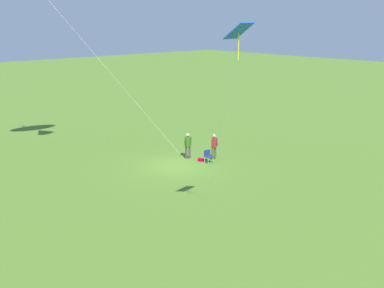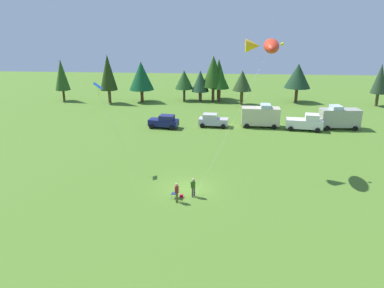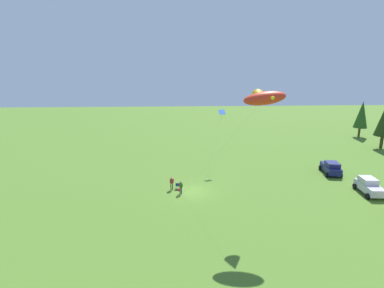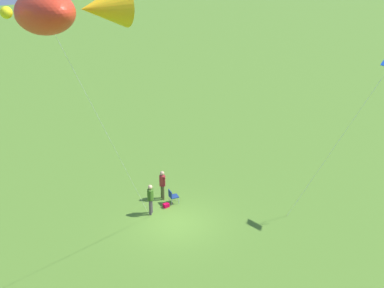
{
  "view_description": "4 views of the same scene",
  "coord_description": "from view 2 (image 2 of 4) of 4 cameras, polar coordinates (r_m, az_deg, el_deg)",
  "views": [
    {
      "loc": [
        -20.8,
        17.52,
        8.99
      ],
      "look_at": [
        -2.09,
        0.59,
        1.96
      ],
      "focal_mm": 42.0,
      "sensor_mm": 36.0,
      "label": 1
    },
    {
      "loc": [
        2.99,
        -31.18,
        14.65
      ],
      "look_at": [
        0.53,
        -1.52,
        4.87
      ],
      "focal_mm": 35.0,
      "sensor_mm": 36.0,
      "label": 2
    },
    {
      "loc": [
        34.74,
        -1.81,
        15.37
      ],
      "look_at": [
        -2.21,
        0.01,
        5.58
      ],
      "focal_mm": 28.0,
      "sensor_mm": 36.0,
      "label": 3
    },
    {
      "loc": [
        11.74,
        21.11,
        14.88
      ],
      "look_at": [
        -0.97,
        0.09,
        4.34
      ],
      "focal_mm": 50.0,
      "sensor_mm": 36.0,
      "label": 4
    }
  ],
  "objects": [
    {
      "name": "folding_chair",
      "position": [
        32.75,
        -2.56,
        -7.45
      ],
      "size": [
        0.55,
        0.55,
        0.82
      ],
      "rotation": [
        0.0,
        0.0,
        2.99
      ],
      "color": "navy",
      "rests_on": "ground"
    },
    {
      "name": "van_camper_beige",
      "position": [
        55.23,
        10.42,
        4.27
      ],
      "size": [
        5.46,
        2.73,
        3.34
      ],
      "rotation": [
        0.0,
        0.0,
        -0.03
      ],
      "color": "beige",
      "rests_on": "ground"
    },
    {
      "name": "kite_diamond_blue",
      "position": [
        38.51,
        -14.03,
        8.25
      ],
      "size": [
        4.35,
        2.92,
        8.89
      ],
      "color": "blue",
      "rests_on": "ground"
    },
    {
      "name": "backpack_on_grass",
      "position": [
        33.04,
        -1.63,
        -7.92
      ],
      "size": [
        0.34,
        0.25,
        0.22
      ],
      "primitive_type": "cube",
      "rotation": [
        0.0,
        0.0,
        0.1
      ],
      "color": "red",
      "rests_on": "ground"
    },
    {
      "name": "treeline_distant",
      "position": [
        71.41,
        1.94,
        10.35
      ],
      "size": [
        61.35,
        9.29,
        8.96
      ],
      "color": "#473419",
      "rests_on": "ground"
    },
    {
      "name": "van_motorhome_grey",
      "position": [
        57.39,
        21.55,
        3.81
      ],
      "size": [
        5.52,
        2.87,
        3.34
      ],
      "rotation": [
        0.0,
        0.0,
        3.2
      ],
      "color": "#A2A392",
      "rests_on": "ground"
    },
    {
      "name": "ground_plane",
      "position": [
        34.58,
        -0.67,
        -6.87
      ],
      "size": [
        160.0,
        160.0,
        0.0
      ],
      "primitive_type": "plane",
      "color": "#4C7426"
    },
    {
      "name": "truck_white_pickup",
      "position": [
        55.1,
        16.91,
        3.16
      ],
      "size": [
        5.23,
        2.97,
        2.34
      ],
      "rotation": [
        0.0,
        0.0,
        -0.14
      ],
      "color": "white",
      "rests_on": "ground"
    },
    {
      "name": "person_kite_flyer",
      "position": [
        32.73,
        0.21,
        -6.41
      ],
      "size": [
        0.49,
        0.51,
        1.74
      ],
      "rotation": [
        0.0,
        0.0,
        2.43
      ],
      "color": "#453B40",
      "rests_on": "ground"
    },
    {
      "name": "car_silver_compact",
      "position": [
        54.6,
        3.16,
        3.63
      ],
      "size": [
        4.32,
        2.46,
        1.89
      ],
      "rotation": [
        0.0,
        0.0,
        3.07
      ],
      "color": "#B9B2C8",
      "rests_on": "ground"
    },
    {
      "name": "car_navy_hatch",
      "position": [
        54.0,
        -4.25,
        3.44
      ],
      "size": [
        4.42,
        2.72,
        1.89
      ],
      "rotation": [
        0.0,
        0.0,
        -0.15
      ],
      "color": "navy",
      "rests_on": "ground"
    },
    {
      "name": "person_spectator",
      "position": [
        31.84,
        -2.35,
        -7.17
      ],
      "size": [
        0.38,
        0.53,
        1.74
      ],
      "rotation": [
        0.0,
        0.0,
        3.01
      ],
      "color": "#4D5128",
      "rests_on": "ground"
    },
    {
      "name": "kite_large_fish",
      "position": [
        37.68,
        11.32,
        14.46
      ],
      "size": [
        7.94,
        9.6,
        13.28
      ],
      "color": "red",
      "rests_on": "ground"
    }
  ]
}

